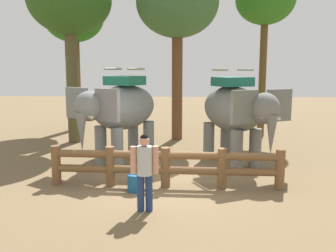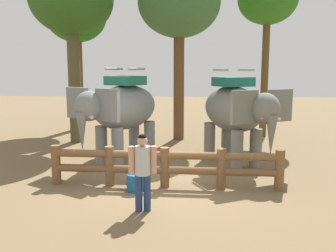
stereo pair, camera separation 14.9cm
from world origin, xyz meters
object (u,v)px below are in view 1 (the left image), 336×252
at_px(tree_far_left, 177,4).
at_px(tourist_woman_in_black, 145,167).
at_px(log_fence, 165,164).
at_px(tree_far_right, 265,2).
at_px(elephant_center, 236,112).
at_px(feed_bucket, 136,183).
at_px(tree_back_center, 74,19).
at_px(tree_deep_back, 70,2).
at_px(elephant_near_left, 121,110).

bearing_deg(tree_far_left, tourist_woman_in_black, -93.41).
bearing_deg(log_fence, tree_far_right, 62.56).
height_order(elephant_center, feed_bucket, elephant_center).
relative_size(elephant_center, tree_back_center, 0.53).
height_order(tree_far_left, tree_deep_back, tree_deep_back).
height_order(elephant_near_left, tree_far_right, tree_far_right).
bearing_deg(elephant_center, tree_far_right, 70.53).
xyz_separation_m(elephant_near_left, elephant_center, (3.68, -0.18, -0.01)).
bearing_deg(log_fence, elephant_center, 48.65).
distance_m(log_fence, tree_back_center, 11.32).
bearing_deg(feed_bucket, elephant_near_left, 106.64).
xyz_separation_m(elephant_near_left, feed_bucket, (0.87, -2.92, -1.51)).
relative_size(elephant_near_left, tree_back_center, 0.53).
bearing_deg(tree_back_center, elephant_near_left, -62.47).
relative_size(tree_back_center, feed_bucket, 15.50).
xyz_separation_m(tree_back_center, tree_deep_back, (0.83, -3.25, 0.26)).
bearing_deg(tree_far_right, tree_far_left, -165.20).
relative_size(tourist_woman_in_black, feed_bucket, 3.89).
height_order(elephant_near_left, tree_far_left, tree_far_left).
xyz_separation_m(log_fence, elephant_center, (2.09, 2.37, 1.11)).
xyz_separation_m(tree_deep_back, feed_bucket, (3.39, -6.10, -5.43)).
height_order(tree_back_center, tree_deep_back, tree_deep_back).
relative_size(tourist_woman_in_black, tree_back_center, 0.25).
height_order(tree_far_right, feed_bucket, tree_far_right).
distance_m(tree_back_center, feed_bucket, 11.49).
height_order(elephant_near_left, elephant_center, elephant_near_left).
relative_size(tree_far_left, tree_back_center, 1.06).
bearing_deg(elephant_center, tree_far_left, 115.13).
bearing_deg(log_fence, tree_back_center, 118.87).
bearing_deg(tree_far_left, log_fence, -91.17).
relative_size(elephant_center, tree_far_left, 0.50).
xyz_separation_m(tree_far_right, feed_bucket, (-4.64, -7.90, -5.67)).
xyz_separation_m(tree_far_right, tree_deep_back, (-8.02, -1.80, -0.23)).
height_order(elephant_center, tree_far_left, tree_far_left).
xyz_separation_m(elephant_near_left, tree_deep_back, (-2.52, 3.19, 3.93)).
relative_size(log_fence, elephant_near_left, 1.70).
relative_size(log_fence, tree_far_left, 0.84).
relative_size(elephant_center, tree_far_right, 0.50).
distance_m(log_fence, tree_far_left, 8.25).
distance_m(elephant_near_left, elephant_center, 3.69).
distance_m(elephant_near_left, tree_back_center, 8.13).
xyz_separation_m(tree_far_left, tree_back_center, (-5.08, 2.45, -0.25)).
bearing_deg(log_fence, elephant_near_left, 122.12).
height_order(tourist_woman_in_black, feed_bucket, tourist_woman_in_black).
bearing_deg(elephant_center, tree_deep_back, 151.54).
relative_size(elephant_near_left, elephant_center, 1.00).
height_order(log_fence, elephant_near_left, elephant_near_left).
xyz_separation_m(log_fence, feed_bucket, (-0.73, -0.37, -0.38)).
bearing_deg(tourist_woman_in_black, tree_back_center, 113.34).
distance_m(elephant_near_left, tree_far_right, 8.51).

